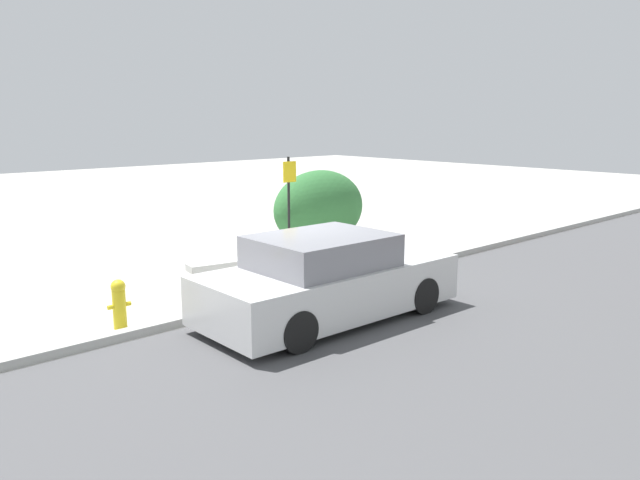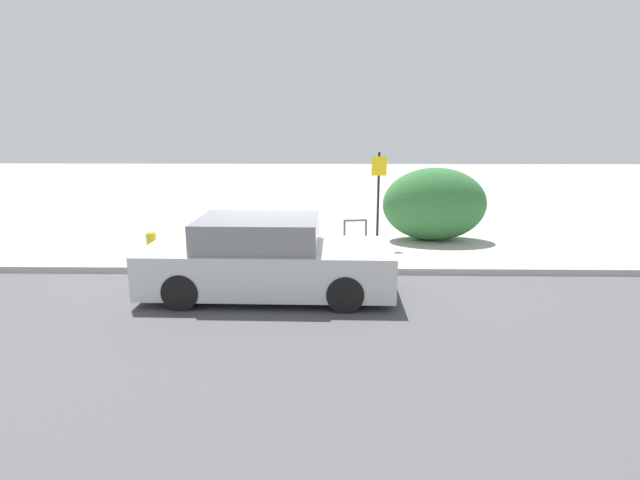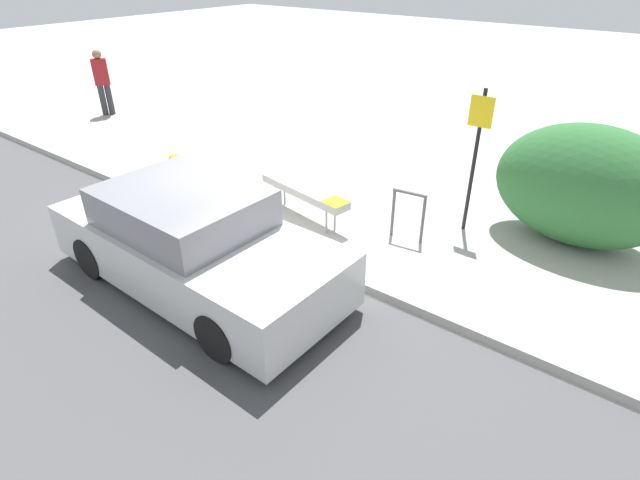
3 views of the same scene
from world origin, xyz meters
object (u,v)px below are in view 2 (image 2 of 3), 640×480
(sign_post, at_px, (378,190))
(parked_car_near, at_px, (267,259))
(bike_rack, at_px, (355,233))
(bench, at_px, (278,237))
(fire_hydrant, at_px, (152,247))

(sign_post, xyz_separation_m, parked_car_near, (-2.28, -3.72, -0.75))
(bike_rack, distance_m, parked_car_near, 3.30)
(bench, distance_m, bike_rack, 1.79)
(bench, relative_size, sign_post, 0.83)
(parked_car_near, bearing_deg, bike_rack, 60.30)
(bench, bearing_deg, fire_hydrant, -156.56)
(bike_rack, height_order, parked_car_near, parked_car_near)
(bench, xyz_separation_m, sign_post, (2.34, 1.31, 0.89))
(bench, xyz_separation_m, bike_rack, (1.74, 0.44, 0.00))
(parked_car_near, bearing_deg, sign_post, 59.48)
(bench, height_order, fire_hydrant, fire_hydrant)
(sign_post, bearing_deg, bench, -150.65)
(fire_hydrant, bearing_deg, sign_post, 21.49)
(bike_rack, relative_size, sign_post, 0.36)
(fire_hydrant, height_order, parked_car_near, parked_car_near)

